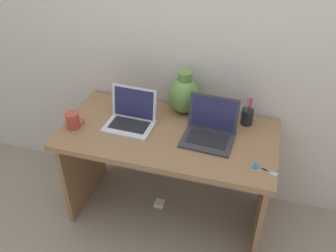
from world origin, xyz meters
The scene contains 10 objects.
ground_plane centered at (0.00, 0.00, 0.00)m, with size 6.00×6.00×0.00m, color gray.
back_wall centered at (0.00, 0.38, 1.20)m, with size 4.40×0.04×2.40m, color beige.
desk centered at (0.00, 0.00, 0.57)m, with size 1.36×0.67×0.74m.
laptop_left centered at (-0.25, 0.03, 0.80)m, with size 0.31×0.24×0.23m.
laptop_right centered at (0.26, 0.04, 0.80)m, with size 0.32×0.27×0.25m.
green_vase centered at (0.04, 0.26, 0.87)m, with size 0.21×0.21×0.30m.
coffee_mug centered at (-0.59, -0.11, 0.79)m, with size 0.13×0.08×0.11m.
pen_cup centered at (0.46, 0.23, 0.80)m, with size 0.08×0.08×0.19m.
scissors centered at (0.58, -0.18, 0.74)m, with size 0.15×0.08×0.01m.
power_brick centered at (-0.08, 0.05, 0.01)m, with size 0.07×0.07×0.03m, color white.
Camera 1 is at (0.51, -1.76, 2.11)m, focal length 38.87 mm.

